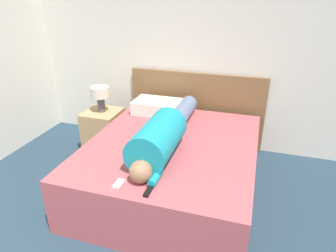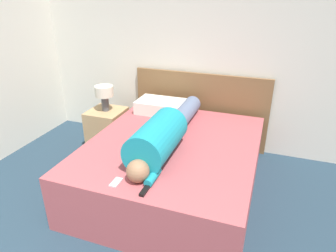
# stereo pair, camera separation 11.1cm
# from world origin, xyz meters

# --- Properties ---
(wall_back) EXTENTS (5.39, 0.06, 2.60)m
(wall_back) POSITION_xyz_m (0.00, 3.50, 1.30)
(wall_back) COLOR silver
(wall_back) RESTS_ON ground_plane
(bed) EXTENTS (1.68, 1.97, 0.55)m
(bed) POSITION_xyz_m (0.16, 2.31, 0.28)
(bed) COLOR #A84C51
(bed) RESTS_ON ground_plane
(headboard) EXTENTS (1.80, 0.04, 1.01)m
(headboard) POSITION_xyz_m (0.16, 3.43, 0.50)
(headboard) COLOR brown
(headboard) RESTS_ON ground_plane
(nightstand) EXTENTS (0.45, 0.46, 0.53)m
(nightstand) POSITION_xyz_m (-0.98, 2.92, 0.26)
(nightstand) COLOR tan
(nightstand) RESTS_ON ground_plane
(table_lamp) EXTENTS (0.24, 0.24, 0.33)m
(table_lamp) POSITION_xyz_m (-0.98, 2.92, 0.76)
(table_lamp) COLOR #4C4C51
(table_lamp) RESTS_ON nightstand
(person_lying) EXTENTS (0.36, 1.75, 0.36)m
(person_lying) POSITION_xyz_m (0.11, 2.18, 0.71)
(person_lying) COLOR #936B4C
(person_lying) RESTS_ON bed
(pillow_near_headboard) EXTENTS (0.61, 0.38, 0.16)m
(pillow_near_headboard) POSITION_xyz_m (-0.24, 3.05, 0.63)
(pillow_near_headboard) COLOR silver
(pillow_near_headboard) RESTS_ON bed
(tv_remote) EXTENTS (0.04, 0.15, 0.02)m
(tv_remote) POSITION_xyz_m (0.22, 1.47, 0.57)
(tv_remote) COLOR black
(tv_remote) RESTS_ON bed
(cell_phone) EXTENTS (0.06, 0.13, 0.01)m
(cell_phone) POSITION_xyz_m (-0.05, 1.49, 0.56)
(cell_phone) COLOR #B2B7BC
(cell_phone) RESTS_ON bed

